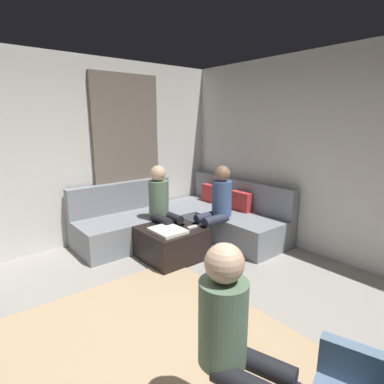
{
  "coord_description": "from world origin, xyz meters",
  "views": [
    {
      "loc": [
        1.61,
        -1.01,
        1.82
      ],
      "look_at": [
        -1.63,
        1.63,
        0.85
      ],
      "focal_mm": 29.2,
      "sensor_mm": 36.0,
      "label": 1
    }
  ],
  "objects_px": {
    "sectional_couch": "(186,220)",
    "person_on_couch_back": "(217,205)",
    "game_remote": "(192,227)",
    "person_on_couch_side": "(162,204)",
    "ottoman": "(171,243)",
    "coffee_mug": "(172,218)",
    "person_on_armchair": "(238,339)"
  },
  "relations": [
    {
      "from": "sectional_couch",
      "to": "person_on_armchair",
      "type": "height_order",
      "value": "person_on_armchair"
    },
    {
      "from": "coffee_mug",
      "to": "person_on_couch_side",
      "type": "distance_m",
      "value": 0.24
    },
    {
      "from": "ottoman",
      "to": "game_remote",
      "type": "bearing_deg",
      "value": 50.71
    },
    {
      "from": "ottoman",
      "to": "game_remote",
      "type": "height_order",
      "value": "game_remote"
    },
    {
      "from": "ottoman",
      "to": "person_on_couch_side",
      "type": "height_order",
      "value": "person_on_couch_side"
    },
    {
      "from": "sectional_couch",
      "to": "ottoman",
      "type": "distance_m",
      "value": 0.79
    },
    {
      "from": "sectional_couch",
      "to": "ottoman",
      "type": "xyz_separation_m",
      "value": [
        0.47,
        -0.63,
        -0.07
      ]
    },
    {
      "from": "sectional_couch",
      "to": "game_remote",
      "type": "distance_m",
      "value": 0.79
    },
    {
      "from": "coffee_mug",
      "to": "person_on_couch_side",
      "type": "height_order",
      "value": "person_on_couch_side"
    },
    {
      "from": "person_on_couch_back",
      "to": "person_on_couch_side",
      "type": "bearing_deg",
      "value": 50.82
    },
    {
      "from": "coffee_mug",
      "to": "person_on_armchair",
      "type": "relative_size",
      "value": 0.08
    },
    {
      "from": "sectional_couch",
      "to": "person_on_couch_back",
      "type": "bearing_deg",
      "value": 4.99
    },
    {
      "from": "person_on_couch_side",
      "to": "sectional_couch",
      "type": "bearing_deg",
      "value": -164.64
    },
    {
      "from": "game_remote",
      "to": "person_on_couch_back",
      "type": "relative_size",
      "value": 0.12
    },
    {
      "from": "sectional_couch",
      "to": "person_on_couch_back",
      "type": "distance_m",
      "value": 0.74
    },
    {
      "from": "coffee_mug",
      "to": "person_on_couch_side",
      "type": "xyz_separation_m",
      "value": [
        -0.11,
        -0.09,
        0.19
      ]
    },
    {
      "from": "sectional_couch",
      "to": "person_on_couch_back",
      "type": "xyz_separation_m",
      "value": [
        0.63,
        0.06,
        0.38
      ]
    },
    {
      "from": "sectional_couch",
      "to": "ottoman",
      "type": "height_order",
      "value": "sectional_couch"
    },
    {
      "from": "person_on_couch_back",
      "to": "person_on_couch_side",
      "type": "distance_m",
      "value": 0.76
    },
    {
      "from": "coffee_mug",
      "to": "person_on_couch_back",
      "type": "height_order",
      "value": "person_on_couch_back"
    },
    {
      "from": "coffee_mug",
      "to": "person_on_couch_back",
      "type": "relative_size",
      "value": 0.08
    },
    {
      "from": "coffee_mug",
      "to": "person_on_armchair",
      "type": "height_order",
      "value": "person_on_armchair"
    },
    {
      "from": "coffee_mug",
      "to": "game_remote",
      "type": "relative_size",
      "value": 0.63
    },
    {
      "from": "sectional_couch",
      "to": "person_on_couch_back",
      "type": "height_order",
      "value": "person_on_couch_back"
    },
    {
      "from": "ottoman",
      "to": "person_on_armchair",
      "type": "distance_m",
      "value": 2.53
    },
    {
      "from": "game_remote",
      "to": "person_on_couch_side",
      "type": "distance_m",
      "value": 0.57
    },
    {
      "from": "person_on_couch_side",
      "to": "game_remote",
      "type": "bearing_deg",
      "value": 104.4
    },
    {
      "from": "game_remote",
      "to": "ottoman",
      "type": "bearing_deg",
      "value": -129.29
    },
    {
      "from": "sectional_couch",
      "to": "person_on_armchair",
      "type": "bearing_deg",
      "value": -32.97
    },
    {
      "from": "person_on_couch_side",
      "to": "person_on_couch_back",
      "type": "bearing_deg",
      "value": 140.82
    },
    {
      "from": "game_remote",
      "to": "person_on_couch_back",
      "type": "xyz_separation_m",
      "value": [
        -0.02,
        0.46,
        0.23
      ]
    },
    {
      "from": "sectional_couch",
      "to": "coffee_mug",
      "type": "relative_size",
      "value": 26.84
    }
  ]
}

